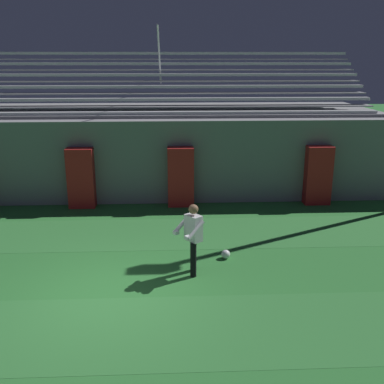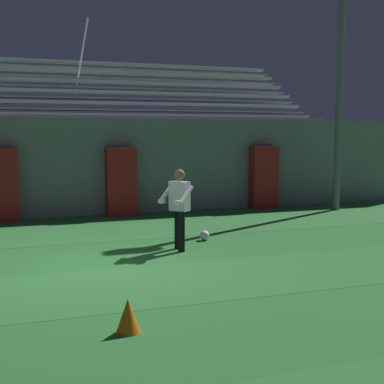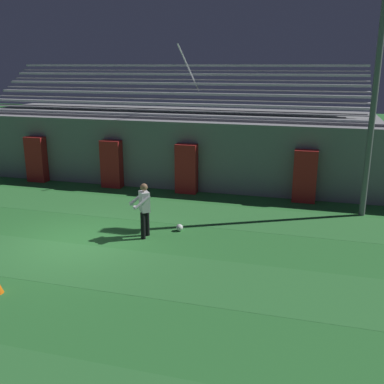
{
  "view_description": "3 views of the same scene",
  "coord_description": "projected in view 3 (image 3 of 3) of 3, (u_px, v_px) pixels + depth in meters",
  "views": [
    {
      "loc": [
        1.33,
        -8.41,
        4.75
      ],
      "look_at": [
        1.85,
        2.68,
        1.44
      ],
      "focal_mm": 42.0,
      "sensor_mm": 36.0,
      "label": 1
    },
    {
      "loc": [
        -1.53,
        -9.32,
        2.4
      ],
      "look_at": [
        2.28,
        1.54,
        1.13
      ],
      "focal_mm": 50.0,
      "sensor_mm": 36.0,
      "label": 2
    },
    {
      "loc": [
        6.57,
        -10.83,
        5.03
      ],
      "look_at": [
        3.08,
        1.62,
        1.33
      ],
      "focal_mm": 42.0,
      "sensor_mm": 36.0,
      "label": 3
    }
  ],
  "objects": [
    {
      "name": "ground_plane",
      "position": [
        76.0,
        242.0,
        13.12
      ],
      "size": [
        80.0,
        80.0,
        0.0
      ],
      "primitive_type": "plane",
      "color": "#2D7533"
    },
    {
      "name": "turf_stripe_mid",
      "position": [
        51.0,
        260.0,
        11.94
      ],
      "size": [
        28.0,
        2.36,
        0.01
      ],
      "primitive_type": "cube",
      "color": "#337A38",
      "rests_on": "ground"
    },
    {
      "name": "turf_stripe_far",
      "position": [
        124.0,
        207.0,
        16.31
      ],
      "size": [
        28.0,
        2.36,
        0.01
      ],
      "primitive_type": "cube",
      "color": "#337A38",
      "rests_on": "ground"
    },
    {
      "name": "back_wall",
      "position": [
        153.0,
        154.0,
        18.75
      ],
      "size": [
        24.0,
        0.6,
        2.8
      ],
      "primitive_type": "cube",
      "color": "gray",
      "rests_on": "ground"
    },
    {
      "name": "padding_pillar_gate_left",
      "position": [
        112.0,
        164.0,
        18.78
      ],
      "size": [
        0.86,
        0.44,
        1.98
      ],
      "primitive_type": "cube",
      "color": "#B21E1E",
      "rests_on": "ground"
    },
    {
      "name": "padding_pillar_gate_right",
      "position": [
        186.0,
        169.0,
        17.93
      ],
      "size": [
        0.86,
        0.44,
        1.98
      ],
      "primitive_type": "cube",
      "color": "#B21E1E",
      "rests_on": "ground"
    },
    {
      "name": "padding_pillar_far_left",
      "position": [
        36.0,
        159.0,
        19.71
      ],
      "size": [
        0.86,
        0.44,
        1.98
      ],
      "primitive_type": "cube",
      "color": "#B21E1E",
      "rests_on": "ground"
    },
    {
      "name": "padding_pillar_far_right",
      "position": [
        305.0,
        176.0,
        16.73
      ],
      "size": [
        0.86,
        0.44,
        1.98
      ],
      "primitive_type": "cube",
      "color": "#B21E1E",
      "rests_on": "ground"
    },
    {
      "name": "bleacher_stand",
      "position": [
        173.0,
        141.0,
        21.21
      ],
      "size": [
        18.0,
        4.75,
        5.83
      ],
      "color": "gray",
      "rests_on": "ground"
    },
    {
      "name": "floodlight_pole",
      "position": [
        379.0,
        52.0,
        14.03
      ],
      "size": [
        0.9,
        0.36,
        8.59
      ],
      "color": "slate",
      "rests_on": "ground"
    },
    {
      "name": "goalkeeper",
      "position": [
        144.0,
        207.0,
        13.27
      ],
      "size": [
        0.73,
        0.74,
        1.67
      ],
      "color": "black",
      "rests_on": "ground"
    },
    {
      "name": "soccer_ball",
      "position": [
        179.0,
        228.0,
        14.0
      ],
      "size": [
        0.22,
        0.22,
        0.22
      ],
      "primitive_type": "sphere",
      "color": "white",
      "rests_on": "ground"
    }
  ]
}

